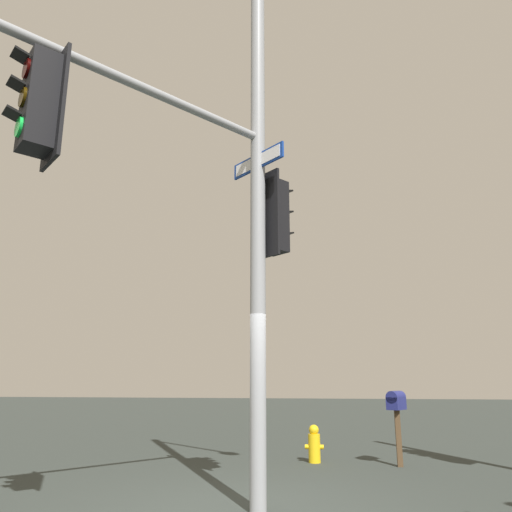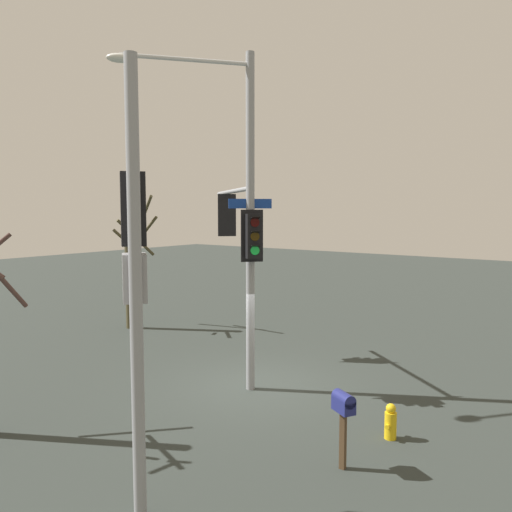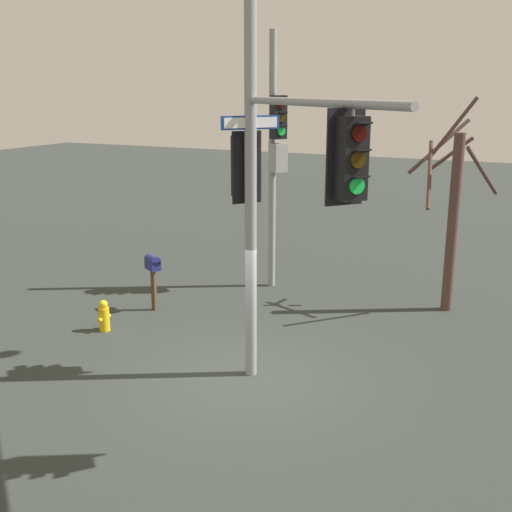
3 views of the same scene
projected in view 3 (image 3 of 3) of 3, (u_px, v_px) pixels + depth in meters
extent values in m
plane|color=#2E3430|center=(245.00, 379.00, 11.98)|extent=(80.00, 80.00, 0.00)
cylinder|color=gray|center=(251.00, 154.00, 11.09)|extent=(0.22, 0.22, 8.47)
cylinder|color=gray|center=(315.00, 103.00, 8.95)|extent=(2.83, 3.47, 0.12)
cube|color=black|center=(351.00, 159.00, 8.29)|extent=(0.47, 0.46, 1.10)
cube|color=black|center=(345.00, 157.00, 8.44)|extent=(0.44, 0.40, 1.30)
cylinder|color=#2F0403|center=(359.00, 133.00, 8.05)|extent=(0.18, 0.17, 0.22)
cube|color=black|center=(363.00, 124.00, 7.96)|extent=(0.26, 0.26, 0.06)
cylinder|color=#352504|center=(358.00, 160.00, 8.14)|extent=(0.18, 0.17, 0.22)
cube|color=black|center=(361.00, 151.00, 8.04)|extent=(0.26, 0.26, 0.06)
cylinder|color=#19D147|center=(357.00, 186.00, 8.23)|extent=(0.18, 0.17, 0.22)
cube|color=black|center=(360.00, 177.00, 8.13)|extent=(0.26, 0.26, 0.06)
cylinder|color=gray|center=(353.00, 110.00, 8.13)|extent=(0.04, 0.04, 0.15)
cube|color=black|center=(243.00, 166.00, 11.45)|extent=(0.47, 0.46, 1.10)
cube|color=black|center=(247.00, 167.00, 11.30)|extent=(0.45, 0.39, 1.30)
cylinder|color=#2F0403|center=(239.00, 147.00, 11.50)|extent=(0.19, 0.17, 0.22)
cube|color=black|center=(238.00, 140.00, 11.54)|extent=(0.26, 0.26, 0.06)
cylinder|color=#352504|center=(239.00, 165.00, 11.59)|extent=(0.19, 0.17, 0.22)
cube|color=black|center=(238.00, 158.00, 11.63)|extent=(0.26, 0.26, 0.06)
cylinder|color=#19D147|center=(240.00, 184.00, 11.68)|extent=(0.19, 0.17, 0.22)
cube|color=black|center=(238.00, 177.00, 11.71)|extent=(0.26, 0.26, 0.06)
cube|color=navy|center=(250.00, 123.00, 10.95)|extent=(0.85, 0.75, 0.24)
cube|color=white|center=(251.00, 123.00, 10.94)|extent=(0.76, 0.67, 0.18)
cylinder|color=gray|center=(272.00, 164.00, 16.75)|extent=(0.19, 0.19, 6.80)
cube|color=#99999E|center=(278.00, 158.00, 16.42)|extent=(0.54, 0.56, 0.73)
cube|color=black|center=(278.00, 117.00, 16.15)|extent=(0.47, 0.46, 1.10)
cylinder|color=#2F0403|center=(282.00, 104.00, 15.92)|extent=(0.19, 0.16, 0.22)
cube|color=black|center=(283.00, 99.00, 15.83)|extent=(0.26, 0.25, 0.06)
cylinder|color=#352504|center=(282.00, 118.00, 16.01)|extent=(0.19, 0.16, 0.22)
cube|color=black|center=(283.00, 113.00, 15.92)|extent=(0.26, 0.25, 0.06)
cylinder|color=#19D147|center=(281.00, 131.00, 16.10)|extent=(0.19, 0.16, 0.22)
cube|color=black|center=(283.00, 126.00, 16.00)|extent=(0.26, 0.25, 0.06)
cylinder|color=yellow|center=(104.00, 319.00, 14.28)|extent=(0.24, 0.24, 0.55)
sphere|color=yellow|center=(103.00, 304.00, 14.19)|extent=(0.20, 0.20, 0.20)
cylinder|color=yellow|center=(100.00, 320.00, 14.15)|extent=(0.10, 0.09, 0.09)
cylinder|color=yellow|center=(108.00, 316.00, 14.40)|extent=(0.10, 0.09, 0.09)
cube|color=#4C3823|center=(154.00, 290.00, 15.55)|extent=(0.10, 0.10, 1.05)
cube|color=navy|center=(153.00, 265.00, 15.39)|extent=(0.43, 0.50, 0.24)
cylinder|color=navy|center=(152.00, 260.00, 15.36)|extent=(0.43, 0.50, 0.24)
cylinder|color=#503732|center=(453.00, 224.00, 15.16)|extent=(0.26, 0.26, 4.36)
cylinder|color=#503732|center=(482.00, 171.00, 14.31)|extent=(1.27, 0.69, 1.21)
cylinder|color=#503732|center=(439.00, 146.00, 15.43)|extent=(1.22, 1.26, 1.32)
cylinder|color=#503732|center=(452.00, 153.00, 15.20)|extent=(0.55, 0.96, 0.81)
cylinder|color=#503732|center=(452.00, 129.00, 15.10)|extent=(0.63, 1.07, 1.53)
cylinder|color=#503732|center=(430.00, 174.00, 14.99)|extent=(1.31, 0.35, 1.52)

